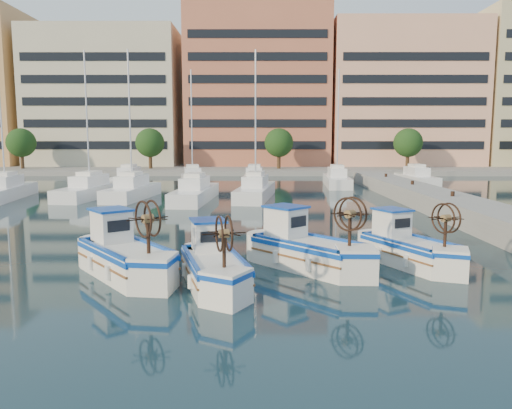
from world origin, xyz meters
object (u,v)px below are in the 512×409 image
at_px(fishing_boat_a, 124,254).
at_px(fishing_boat_b, 214,264).
at_px(fishing_boat_c, 306,247).
at_px(fishing_boat_d, 408,246).

relative_size(fishing_boat_a, fishing_boat_b, 1.08).
relative_size(fishing_boat_b, fishing_boat_c, 0.96).
relative_size(fishing_boat_a, fishing_boat_d, 1.07).
xyz_separation_m(fishing_boat_a, fishing_boat_b, (3.16, -1.13, -0.08)).
distance_m(fishing_boat_a, fishing_boat_d, 10.32).
relative_size(fishing_boat_b, fishing_boat_d, 0.99).
distance_m(fishing_boat_b, fishing_boat_d, 7.53).
relative_size(fishing_boat_a, fishing_boat_c, 1.04).
bearing_deg(fishing_boat_d, fishing_boat_c, 161.77).
bearing_deg(fishing_boat_d, fishing_boat_a, 163.05).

